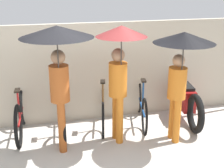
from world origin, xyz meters
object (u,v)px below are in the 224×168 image
(pedestrian_leading, at_px, (58,52))
(parked_bicycle_2, at_px, (103,108))
(pedestrian_center, at_px, (120,58))
(motorcycle, at_px, (185,99))
(parked_bicycle_0, at_px, (21,114))
(pedestrian_trailing, at_px, (182,57))
(parked_bicycle_3, at_px, (142,105))
(parked_bicycle_1, at_px, (64,114))

(pedestrian_leading, bearing_deg, parked_bicycle_2, -132.49)
(pedestrian_center, xyz_separation_m, motorcycle, (1.62, 0.67, -1.16))
(parked_bicycle_0, relative_size, pedestrian_trailing, 0.87)
(parked_bicycle_2, distance_m, parked_bicycle_3, 0.79)
(pedestrian_trailing, bearing_deg, motorcycle, -123.62)
(parked_bicycle_0, bearing_deg, parked_bicycle_3, -87.67)
(parked_bicycle_1, relative_size, motorcycle, 0.83)
(parked_bicycle_1, bearing_deg, pedestrian_leading, 177.34)
(parked_bicycle_0, xyz_separation_m, parked_bicycle_2, (1.58, 0.01, -0.03))
(parked_bicycle_1, bearing_deg, parked_bicycle_3, -85.37)
(parked_bicycle_1, relative_size, parked_bicycle_3, 0.98)
(parked_bicycle_3, relative_size, pedestrian_center, 0.83)
(parked_bicycle_0, height_order, parked_bicycle_1, parked_bicycle_0)
(pedestrian_center, bearing_deg, pedestrian_trailing, 159.23)
(pedestrian_leading, distance_m, pedestrian_trailing, 2.03)
(parked_bicycle_0, height_order, motorcycle, parked_bicycle_0)
(pedestrian_leading, distance_m, motorcycle, 3.05)
(parked_bicycle_0, bearing_deg, pedestrian_leading, -136.87)
(parked_bicycle_3, relative_size, motorcycle, 0.85)
(motorcycle, bearing_deg, parked_bicycle_1, 98.90)
(parked_bicycle_1, xyz_separation_m, pedestrian_center, (0.92, -0.70, 1.22))
(parked_bicycle_1, bearing_deg, parked_bicycle_0, 90.81)
(parked_bicycle_0, bearing_deg, parked_bicycle_1, -90.22)
(motorcycle, bearing_deg, parked_bicycle_3, 97.84)
(parked_bicycle_1, distance_m, parked_bicycle_3, 1.58)
(parked_bicycle_3, xyz_separation_m, pedestrian_leading, (-1.69, -0.78, 1.37))
(parked_bicycle_1, height_order, parked_bicycle_3, parked_bicycle_1)
(parked_bicycle_1, xyz_separation_m, parked_bicycle_2, (0.79, 0.07, 0.01))
(parked_bicycle_2, relative_size, motorcycle, 0.83)
(pedestrian_trailing, bearing_deg, parked_bicycle_0, -19.82)
(parked_bicycle_0, xyz_separation_m, motorcycle, (3.33, -0.09, 0.02))
(parked_bicycle_3, bearing_deg, pedestrian_trailing, -147.75)
(parked_bicycle_2, bearing_deg, motorcycle, -80.80)
(parked_bicycle_0, relative_size, pedestrian_center, 0.82)
(parked_bicycle_0, distance_m, parked_bicycle_1, 0.79)
(motorcycle, bearing_deg, pedestrian_leading, 115.52)
(pedestrian_leading, distance_m, pedestrian_center, 1.04)
(parked_bicycle_3, distance_m, pedestrian_leading, 2.31)
(parked_bicycle_0, distance_m, motorcycle, 3.33)
(pedestrian_leading, xyz_separation_m, motorcycle, (2.64, 0.75, -1.33))
(pedestrian_trailing, xyz_separation_m, motorcycle, (0.63, 0.92, -1.17))
(pedestrian_center, bearing_deg, parked_bicycle_3, -140.10)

